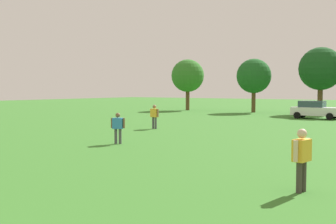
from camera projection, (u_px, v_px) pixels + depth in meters
ground_plane at (311, 128)px, 29.61m from camera, size 160.00×160.00×0.00m
adult_bystander at (302, 155)px, 11.18m from camera, size 0.41×0.81×1.73m
bystander_near_trees at (118, 125)px, 21.06m from camera, size 0.71×0.46×1.59m
bystander_midfield at (154, 115)px, 28.99m from camera, size 0.79×0.40×1.69m
parked_car_white_0 at (315, 110)px, 38.82m from camera, size 4.30×2.02×1.68m
tree_far_left at (188, 76)px, 54.31m from camera, size 4.29×4.29×6.69m
tree_left at (254, 76)px, 49.13m from camera, size 4.10×4.10×6.39m
tree_right at (321, 69)px, 45.84m from camera, size 4.77×4.77×7.43m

